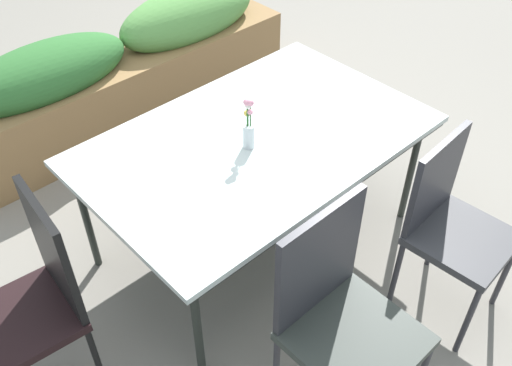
{
  "coord_description": "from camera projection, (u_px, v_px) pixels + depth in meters",
  "views": [
    {
      "loc": [
        -1.59,
        -1.65,
        2.43
      ],
      "look_at": [
        -0.06,
        -0.01,
        0.43
      ],
      "focal_mm": 40.15,
      "sensor_mm": 36.0,
      "label": 1
    }
  ],
  "objects": [
    {
      "name": "ground_plane",
      "position": [
        263.0,
        232.0,
        3.33
      ],
      "size": [
        12.0,
        12.0,
        0.0
      ],
      "primitive_type": "plane",
      "color": "gray"
    },
    {
      "name": "dining_table",
      "position": [
        256.0,
        144.0,
        2.84
      ],
      "size": [
        1.71,
        1.09,
        0.73
      ],
      "color": "silver",
      "rests_on": "ground"
    },
    {
      "name": "chair_end_left",
      "position": [
        38.0,
        295.0,
        2.3
      ],
      "size": [
        0.45,
        0.45,
        1.01
      ],
      "rotation": [
        0.0,
        0.0,
        1.47
      ],
      "color": "black",
      "rests_on": "ground"
    },
    {
      "name": "chair_near_right",
      "position": [
        451.0,
        221.0,
        2.62
      ],
      "size": [
        0.45,
        0.45,
        0.95
      ],
      "rotation": [
        0.0,
        0.0,
        3.21
      ],
      "color": "#343538",
      "rests_on": "ground"
    },
    {
      "name": "chair_near_left",
      "position": [
        340.0,
        311.0,
        2.23
      ],
      "size": [
        0.47,
        0.47,
        1.01
      ],
      "rotation": [
        0.0,
        0.0,
        3.14
      ],
      "color": "#313833",
      "rests_on": "ground"
    },
    {
      "name": "flower_vase",
      "position": [
        249.0,
        128.0,
        2.68
      ],
      "size": [
        0.06,
        0.06,
        0.28
      ],
      "color": "silver",
      "rests_on": "dining_table"
    },
    {
      "name": "planter_box",
      "position": [
        128.0,
        71.0,
        3.94
      ],
      "size": [
        2.49,
        0.5,
        0.82
      ],
      "color": "olive",
      "rests_on": "ground"
    }
  ]
}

